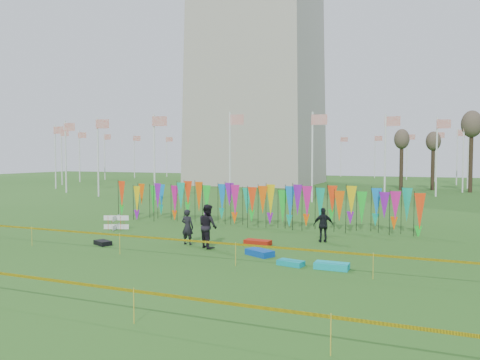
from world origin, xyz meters
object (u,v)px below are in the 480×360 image
at_px(kite_bag_blue, 260,253).
at_px(person_left, 187,227).
at_px(kite_bag_black, 103,243).
at_px(box_kite, 116,222).
at_px(kite_bag_teal, 332,266).
at_px(person_mid, 208,226).
at_px(kite_bag_turquoise, 291,263).
at_px(person_right, 323,225).
at_px(kite_bag_red, 258,242).

bearing_deg(kite_bag_blue, person_left, 165.62).
relative_size(person_left, kite_bag_black, 1.88).
xyz_separation_m(box_kite, kite_bag_teal, (13.03, -4.56, -0.28)).
relative_size(person_mid, kite_bag_turquoise, 2.00).
xyz_separation_m(person_left, person_right, (5.74, 2.97, 0.00)).
height_order(person_mid, kite_bag_black, person_mid).
height_order(kite_bag_turquoise, kite_bag_blue, kite_bag_blue).
xyz_separation_m(kite_bag_turquoise, kite_bag_red, (-2.57, 3.38, 0.01)).
relative_size(box_kite, kite_bag_blue, 0.67).
xyz_separation_m(person_left, kite_bag_black, (-3.59, -1.60, -0.72)).
bearing_deg(person_left, kite_bag_black, 26.15).
bearing_deg(kite_bag_teal, person_mid, 163.05).
relative_size(kite_bag_turquoise, kite_bag_blue, 0.83).
height_order(kite_bag_blue, kite_bag_red, kite_bag_blue).
bearing_deg(person_right, kite_bag_red, 9.95).
bearing_deg(person_right, kite_bag_blue, 42.00).
bearing_deg(kite_bag_teal, kite_bag_blue, 160.32).
relative_size(person_right, kite_bag_red, 1.35).
distance_m(kite_bag_blue, kite_bag_black, 7.56).
height_order(person_right, kite_bag_teal, person_right).
height_order(box_kite, person_left, person_left).
bearing_deg(person_right, kite_bag_teal, 81.73).
bearing_deg(kite_bag_teal, person_left, 163.20).
bearing_deg(box_kite, person_right, 2.86).
height_order(person_right, kite_bag_red, person_right).
bearing_deg(kite_bag_black, kite_bag_turquoise, -3.73).
xyz_separation_m(kite_bag_blue, kite_bag_teal, (3.22, -1.15, -0.01)).
relative_size(person_right, kite_bag_turquoise, 1.69).
bearing_deg(box_kite, kite_bag_turquoise, -21.80).
distance_m(kite_bag_turquoise, kite_bag_blue, 2.06).
distance_m(person_mid, person_right, 5.60).
height_order(box_kite, kite_bag_red, box_kite).
relative_size(person_mid, kite_bag_blue, 1.66).
bearing_deg(person_mid, kite_bag_red, -105.47).
distance_m(person_right, kite_bag_teal, 5.38).
bearing_deg(person_mid, kite_bag_black, 48.99).
xyz_separation_m(kite_bag_blue, kite_bag_red, (-0.89, 2.19, -0.01)).
bearing_deg(kite_bag_red, kite_bag_blue, -67.80).
bearing_deg(kite_bag_turquoise, person_mid, 157.22).
distance_m(person_left, kite_bag_blue, 4.14).
relative_size(person_right, kite_bag_teal, 1.35).
xyz_separation_m(person_left, kite_bag_turquoise, (5.63, -2.20, -0.73)).
bearing_deg(person_left, box_kite, -20.11).
bearing_deg(person_right, person_mid, 12.60).
bearing_deg(person_mid, person_left, 18.40).
height_order(kite_bag_blue, kite_bag_teal, kite_bag_blue).
distance_m(person_mid, kite_bag_red, 2.54).
distance_m(box_kite, person_left, 6.34).
distance_m(box_kite, kite_bag_black, 4.60).
bearing_deg(kite_bag_blue, kite_bag_turquoise, -35.29).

